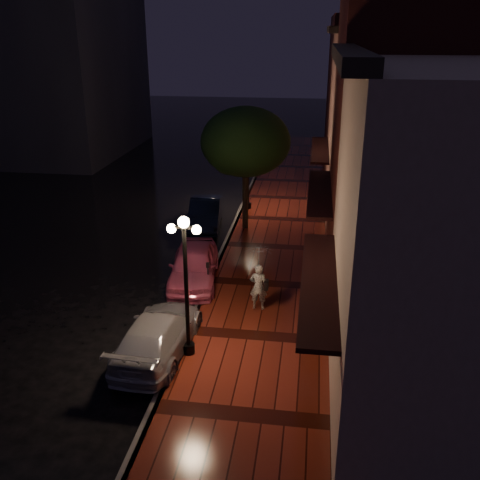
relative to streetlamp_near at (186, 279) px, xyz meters
The scene contains 15 objects.
ground 5.65m from the streetlamp_near, 94.00° to the left, with size 120.00×120.00×0.00m, color black.
sidewalk 5.91m from the streetlamp_near, 69.19° to the left, with size 4.50×60.00×0.15m, color #42130B.
curb 5.61m from the streetlamp_near, 94.00° to the left, with size 0.25×60.00×0.15m, color #595451.
storefront_near 6.92m from the streetlamp_near, ahead, with size 5.00×8.00×8.50m, color gray.
storefront_mid 10.08m from the streetlamp_near, 46.47° to the left, with size 5.00×8.00×11.00m, color #511914.
storefront_far 16.52m from the streetlamp_near, 66.09° to the left, with size 5.00×8.00×9.00m, color #8C5951.
storefront_extra 25.98m from the streetlamp_near, 75.10° to the left, with size 5.00×12.00×10.00m, color #511914.
streetlamp_near is the anchor object (origin of this frame).
streetlamp_far 14.00m from the streetlamp_near, 90.00° to the left, with size 0.96×0.36×4.31m.
street_tree 11.12m from the streetlamp_near, 88.65° to the left, with size 4.16×4.16×5.80m.
pink_car 5.39m from the streetlamp_near, 100.81° to the left, with size 1.76×4.37×1.49m, color #E15C85.
navy_car 11.54m from the streetlamp_near, 98.97° to the left, with size 1.48×4.23×1.39m, color black.
silver_car 2.16m from the streetlamp_near, behind, with size 1.84×4.53×1.32m, color #9E9DA4.
woman_with_umbrella 3.61m from the streetlamp_near, 59.79° to the left, with size 0.96×0.98×2.31m.
parking_meter 4.36m from the streetlamp_near, 92.87° to the left, with size 0.11×0.08×1.18m.
Camera 1 is at (3.77, -18.28, 9.18)m, focal length 40.00 mm.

